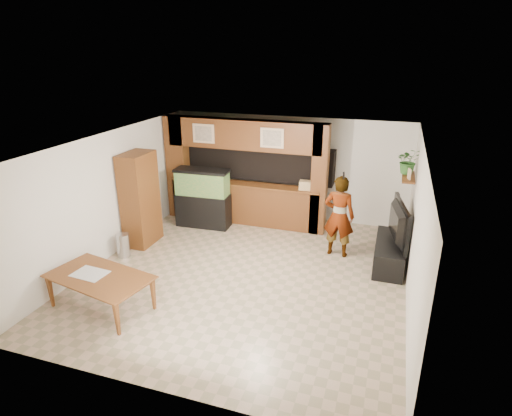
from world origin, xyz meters
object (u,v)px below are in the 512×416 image
(aquarium, at_px, (203,199))
(person, at_px, (339,216))
(television, at_px, (393,223))
(pantry_cabinet, at_px, (140,199))
(dining_table, at_px, (100,293))

(aquarium, bearing_deg, person, -11.94)
(television, bearing_deg, person, 72.44)
(television, bearing_deg, pantry_cabinet, 86.10)
(aquarium, distance_m, dining_table, 3.87)
(television, distance_m, dining_table, 5.62)
(person, bearing_deg, aquarium, -4.44)
(aquarium, xyz_separation_m, person, (3.37, -0.55, 0.17))
(person, relative_size, dining_table, 1.00)
(person, bearing_deg, television, 177.87)
(pantry_cabinet, bearing_deg, person, 10.11)
(pantry_cabinet, xyz_separation_m, aquarium, (0.90, 1.31, -0.33))
(television, distance_m, person, 1.09)
(pantry_cabinet, relative_size, aquarium, 1.43)
(pantry_cabinet, height_order, television, pantry_cabinet)
(aquarium, distance_m, person, 3.42)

